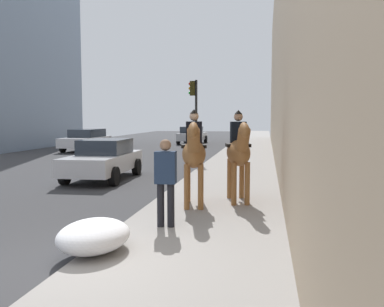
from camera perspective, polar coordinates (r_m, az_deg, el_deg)
name	(u,v)px	position (r m, az deg, el deg)	size (l,w,h in m)	color
sidewalk_slab	(177,273)	(6.20, -2.06, -15.73)	(120.00, 3.23, 0.12)	gray
mounted_horse_near	(194,152)	(10.05, 0.26, 0.14)	(2.15, 0.79, 2.31)	brown
mounted_horse_far	(239,151)	(10.60, 6.29, 0.32)	(2.13, 0.85, 2.30)	brown
pedestrian_greeting	(166,177)	(8.20, -3.56, -3.15)	(0.28, 0.41, 1.70)	black
car_near_lane	(104,159)	(15.58, -11.74, -0.72)	(4.33, 2.01, 1.44)	silver
car_mid_lane	(86,139)	(28.92, -14.01, 1.85)	(4.57, 2.10, 1.44)	silver
car_far_lane	(192,135)	(35.55, 0.03, 2.51)	(4.52, 2.07, 1.44)	#B7BABF
traffic_light_near_curb	(194,108)	(20.83, 0.33, 6.16)	(0.20, 0.44, 4.03)	black
snow_pile_near	(94,236)	(7.04, -13.05, -10.69)	(1.43, 1.10, 0.50)	white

